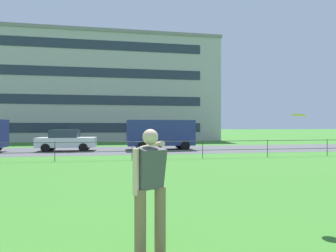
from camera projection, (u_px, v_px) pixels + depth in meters
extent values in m
cube|color=#4C4C51|center=(102.00, 150.00, 20.63)|extent=(80.00, 7.27, 0.01)
cylinder|color=#333833|center=(55.00, 151.00, 14.30)|extent=(0.04, 0.04, 1.00)
cylinder|color=#333833|center=(132.00, 150.00, 14.97)|extent=(0.04, 0.04, 1.00)
cylinder|color=#333833|center=(203.00, 149.00, 15.64)|extent=(0.04, 0.04, 1.00)
cylinder|color=#333833|center=(267.00, 148.00, 16.30)|extent=(0.04, 0.04, 1.00)
cylinder|color=#333833|center=(327.00, 147.00, 16.97)|extent=(0.04, 0.04, 1.00)
cylinder|color=#333833|center=(94.00, 152.00, 14.64)|extent=(35.15, 0.03, 0.03)
cylinder|color=#333833|center=(94.00, 142.00, 14.64)|extent=(35.15, 0.03, 0.03)
cylinder|color=#846B4C|center=(140.00, 224.00, 3.79)|extent=(0.16, 0.16, 0.93)
cylinder|color=#846B4C|center=(160.00, 219.00, 3.97)|extent=(0.16, 0.16, 0.93)
cube|color=#4C4C51|center=(150.00, 168.00, 3.88)|extent=(0.46, 0.44, 0.58)
sphere|color=beige|center=(150.00, 137.00, 3.88)|extent=(0.22, 0.22, 0.22)
cylinder|color=beige|center=(151.00, 146.00, 4.24)|extent=(0.34, 0.61, 0.20)
cylinder|color=beige|center=(136.00, 172.00, 3.75)|extent=(0.09, 0.09, 0.62)
cylinder|color=yellow|center=(299.00, 115.00, 5.45)|extent=(0.37, 0.37, 0.05)
cube|color=silver|center=(67.00, 142.00, 20.08)|extent=(4.04, 1.80, 0.68)
cube|color=#2D3847|center=(65.00, 134.00, 20.06)|extent=(1.94, 1.57, 0.56)
cylinder|color=black|center=(86.00, 146.00, 21.06)|extent=(0.60, 0.21, 0.60)
cylinder|color=black|center=(83.00, 148.00, 19.46)|extent=(0.60, 0.21, 0.60)
cylinder|color=black|center=(52.00, 146.00, 20.70)|extent=(0.60, 0.21, 0.60)
cylinder|color=black|center=(46.00, 148.00, 19.10)|extent=(0.60, 0.21, 0.60)
cube|color=navy|center=(160.00, 133.00, 21.37)|extent=(5.06, 2.13, 1.90)
cube|color=#283342|center=(186.00, 128.00, 21.78)|extent=(0.18, 1.67, 0.76)
cylinder|color=black|center=(179.00, 144.00, 22.63)|extent=(0.69, 0.26, 0.68)
cylinder|color=black|center=(185.00, 146.00, 20.80)|extent=(0.69, 0.26, 0.68)
cylinder|color=black|center=(139.00, 145.00, 21.97)|extent=(0.69, 0.26, 0.68)
cylinder|color=black|center=(142.00, 146.00, 20.15)|extent=(0.69, 0.26, 0.68)
cube|color=#B7B2AD|center=(87.00, 93.00, 39.79)|extent=(34.35, 14.93, 12.89)
cube|color=gray|center=(87.00, 46.00, 39.79)|extent=(34.59, 15.17, 0.40)
cube|color=#283342|center=(79.00, 128.00, 32.40)|extent=(28.86, 0.06, 1.10)
cube|color=#283342|center=(79.00, 100.00, 32.40)|extent=(28.86, 0.06, 1.10)
cube|color=#283342|center=(79.00, 72.00, 32.40)|extent=(28.86, 0.06, 1.10)
cube|color=#283342|center=(79.00, 44.00, 32.41)|extent=(28.86, 0.06, 1.10)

